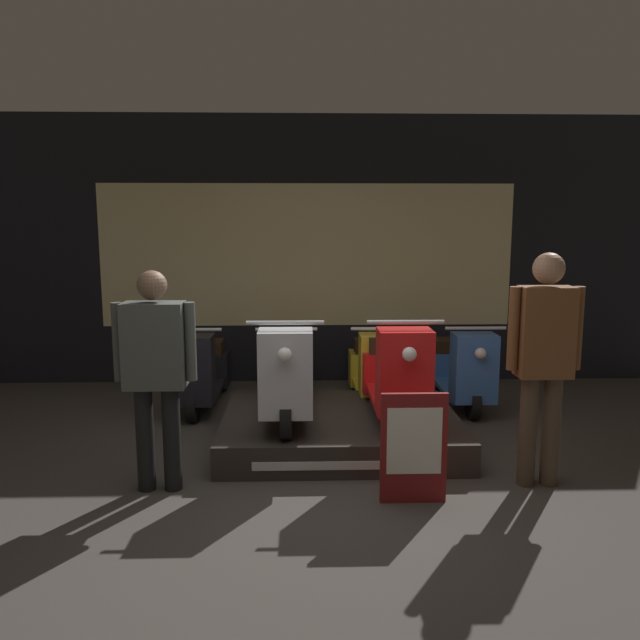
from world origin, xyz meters
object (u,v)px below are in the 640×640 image
object	(u,v)px
person_right_browsing	(544,352)
price_sign_board	(414,448)
scooter_display_left	(287,375)
scooter_backrow_0	(201,372)
scooter_backrow_1	(288,371)
person_left_browsing	(155,363)
scooter_display_right	(394,374)
scooter_backrow_2	(374,370)
scooter_backrow_3	(460,370)

from	to	relation	value
person_right_browsing	price_sign_board	size ratio (longest dim) A/B	2.20
scooter_display_left	price_sign_board	xyz separation A→B (m)	(0.90, -1.14, -0.24)
scooter_backrow_0	scooter_backrow_1	xyz separation A→B (m)	(0.93, 0.00, 0.00)
scooter_backrow_1	person_left_browsing	size ratio (longest dim) A/B	0.99
scooter_display_right	scooter_backrow_0	world-z (taller)	scooter_display_right
scooter_display_left	person_right_browsing	size ratio (longest dim) A/B	0.92
scooter_backrow_2	person_right_browsing	size ratio (longest dim) A/B	0.92
person_right_browsing	scooter_display_left	bearing A→B (deg)	155.43
scooter_backrow_0	price_sign_board	bearing A→B (deg)	-52.13
scooter_backrow_2	scooter_backrow_3	xyz separation A→B (m)	(0.93, 0.00, 0.00)
scooter_display_right	scooter_backrow_2	world-z (taller)	scooter_display_right
scooter_backrow_3	scooter_backrow_2	bearing A→B (deg)	180.00
person_left_browsing	price_sign_board	world-z (taller)	person_left_browsing
scooter_backrow_0	scooter_backrow_3	size ratio (longest dim) A/B	1.00
scooter_backrow_2	scooter_backrow_3	bearing A→B (deg)	0.00
scooter_backrow_3	scooter_backrow_1	bearing A→B (deg)	180.00
scooter_display_left	scooter_display_right	size ratio (longest dim) A/B	1.00
scooter_display_left	scooter_backrow_0	distance (m)	1.59
person_left_browsing	person_right_browsing	size ratio (longest dim) A/B	0.93
scooter_backrow_0	person_left_browsing	size ratio (longest dim) A/B	0.99
scooter_backrow_0	scooter_backrow_2	distance (m)	1.85
person_left_browsing	scooter_display_left	bearing A→B (deg)	43.08
scooter_backrow_1	scooter_backrow_3	xyz separation A→B (m)	(1.85, 0.00, 0.00)
scooter_backrow_1	scooter_backrow_2	world-z (taller)	same
scooter_backrow_3	price_sign_board	xyz separation A→B (m)	(-0.93, -2.38, 0.03)
person_right_browsing	scooter_backrow_3	bearing A→B (deg)	91.67
person_right_browsing	scooter_backrow_0	bearing A→B (deg)	143.41
scooter_display_left	scooter_backrow_2	world-z (taller)	scooter_display_left
scooter_display_left	scooter_backrow_2	bearing A→B (deg)	53.95
scooter_backrow_2	person_left_browsing	size ratio (longest dim) A/B	0.99
scooter_backrow_1	scooter_backrow_3	distance (m)	1.85
scooter_backrow_1	scooter_backrow_2	bearing A→B (deg)	0.00
scooter_backrow_0	person_left_browsing	bearing A→B (deg)	-89.40
scooter_display_right	scooter_backrow_0	size ratio (longest dim) A/B	1.00
scooter_display_right	scooter_backrow_0	distance (m)	2.27
price_sign_board	scooter_backrow_0	bearing A→B (deg)	127.87
scooter_backrow_1	scooter_display_right	bearing A→B (deg)	-52.63
scooter_backrow_1	price_sign_board	size ratio (longest dim) A/B	2.02
person_left_browsing	person_right_browsing	world-z (taller)	person_right_browsing
scooter_display_right	scooter_backrow_0	xyz separation A→B (m)	(-1.88, 1.24, -0.27)
price_sign_board	scooter_backrow_3	bearing A→B (deg)	68.70
scooter_display_left	person_left_browsing	world-z (taller)	person_left_browsing
person_right_browsing	scooter_display_right	bearing A→B (deg)	138.09
scooter_backrow_1	person_right_browsing	xyz separation A→B (m)	(1.91, -2.11, 0.64)
scooter_backrow_0	scooter_backrow_3	bearing A→B (deg)	0.00
scooter_display_left	scooter_backrow_3	distance (m)	2.23
person_right_browsing	price_sign_board	bearing A→B (deg)	-164.69
scooter_display_right	person_right_browsing	bearing A→B (deg)	-41.91
scooter_display_left	scooter_backrow_1	xyz separation A→B (m)	(-0.02, 1.24, -0.27)
scooter_display_left	scooter_display_right	world-z (taller)	same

